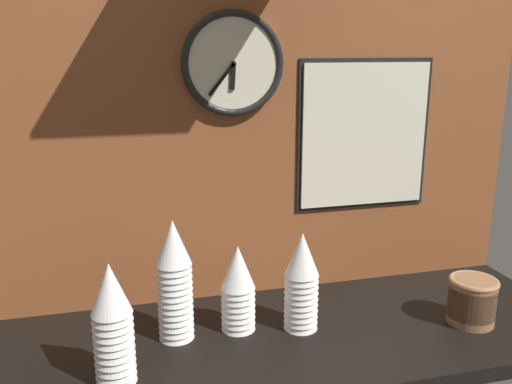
{
  "coord_description": "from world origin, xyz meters",
  "views": [
    {
      "loc": [
        -0.39,
        -1.21,
        0.72
      ],
      "look_at": [
        -0.06,
        0.04,
        0.37
      ],
      "focal_mm": 38.0,
      "sensor_mm": 36.0,
      "label": 1
    }
  ],
  "objects_px": {
    "bowl_stack_far_right": "(472,299)",
    "cup_stack_left": "(113,324)",
    "cup_stack_center_right": "(302,281)",
    "menu_board": "(364,135)",
    "cup_stack_center": "(238,288)",
    "wall_clock": "(233,64)",
    "cup_stack_center_left": "(175,280)"
  },
  "relations": [
    {
      "from": "cup_stack_center",
      "to": "wall_clock",
      "type": "height_order",
      "value": "wall_clock"
    },
    {
      "from": "cup_stack_left",
      "to": "cup_stack_center_left",
      "type": "bearing_deg",
      "value": 45.81
    },
    {
      "from": "bowl_stack_far_right",
      "to": "cup_stack_left",
      "type": "bearing_deg",
      "value": -177.87
    },
    {
      "from": "cup_stack_center_right",
      "to": "cup_stack_left",
      "type": "bearing_deg",
      "value": -165.52
    },
    {
      "from": "cup_stack_center_left",
      "to": "menu_board",
      "type": "height_order",
      "value": "menu_board"
    },
    {
      "from": "cup_stack_left",
      "to": "cup_stack_center",
      "type": "relative_size",
      "value": 1.22
    },
    {
      "from": "cup_stack_center_left",
      "to": "menu_board",
      "type": "xyz_separation_m",
      "value": [
        0.59,
        0.2,
        0.31
      ]
    },
    {
      "from": "cup_stack_left",
      "to": "cup_stack_center_right",
      "type": "bearing_deg",
      "value": 14.48
    },
    {
      "from": "cup_stack_left",
      "to": "cup_stack_center_right",
      "type": "relative_size",
      "value": 1.06
    },
    {
      "from": "wall_clock",
      "to": "menu_board",
      "type": "xyz_separation_m",
      "value": [
        0.4,
        0.01,
        -0.21
      ]
    },
    {
      "from": "cup_stack_left",
      "to": "cup_stack_center_right",
      "type": "xyz_separation_m",
      "value": [
        0.47,
        0.12,
        -0.01
      ]
    },
    {
      "from": "menu_board",
      "to": "cup_stack_center",
      "type": "bearing_deg",
      "value": -155.14
    },
    {
      "from": "wall_clock",
      "to": "menu_board",
      "type": "distance_m",
      "value": 0.45
    },
    {
      "from": "cup_stack_center_right",
      "to": "cup_stack_center",
      "type": "relative_size",
      "value": 1.14
    },
    {
      "from": "cup_stack_center_right",
      "to": "menu_board",
      "type": "bearing_deg",
      "value": 41.03
    },
    {
      "from": "cup_stack_center_right",
      "to": "cup_stack_center",
      "type": "xyz_separation_m",
      "value": [
        -0.16,
        0.04,
        -0.02
      ]
    },
    {
      "from": "cup_stack_left",
      "to": "cup_stack_center",
      "type": "distance_m",
      "value": 0.35
    },
    {
      "from": "cup_stack_center_right",
      "to": "bowl_stack_far_right",
      "type": "bearing_deg",
      "value": -10.99
    },
    {
      "from": "bowl_stack_far_right",
      "to": "wall_clock",
      "type": "bearing_deg",
      "value": 151.47
    },
    {
      "from": "cup_stack_left",
      "to": "menu_board",
      "type": "relative_size",
      "value": 0.63
    },
    {
      "from": "bowl_stack_far_right",
      "to": "cup_stack_center_right",
      "type": "bearing_deg",
      "value": 169.01
    },
    {
      "from": "wall_clock",
      "to": "menu_board",
      "type": "height_order",
      "value": "wall_clock"
    },
    {
      "from": "cup_stack_center",
      "to": "menu_board",
      "type": "height_order",
      "value": "menu_board"
    },
    {
      "from": "cup_stack_center_right",
      "to": "bowl_stack_far_right",
      "type": "distance_m",
      "value": 0.46
    },
    {
      "from": "cup_stack_center_right",
      "to": "cup_stack_center_left",
      "type": "distance_m",
      "value": 0.32
    },
    {
      "from": "cup_stack_center_left",
      "to": "cup_stack_center",
      "type": "relative_size",
      "value": 1.36
    },
    {
      "from": "bowl_stack_far_right",
      "to": "cup_stack_center_left",
      "type": "bearing_deg",
      "value": 171.13
    },
    {
      "from": "cup_stack_center_left",
      "to": "bowl_stack_far_right",
      "type": "xyz_separation_m",
      "value": [
        0.77,
        -0.12,
        -0.09
      ]
    },
    {
      "from": "cup_stack_left",
      "to": "bowl_stack_far_right",
      "type": "height_order",
      "value": "cup_stack_left"
    },
    {
      "from": "cup_stack_center",
      "to": "menu_board",
      "type": "bearing_deg",
      "value": 24.86
    },
    {
      "from": "cup_stack_center_right",
      "to": "menu_board",
      "type": "xyz_separation_m",
      "value": [
        0.27,
        0.24,
        0.33
      ]
    },
    {
      "from": "cup_stack_center_right",
      "to": "cup_stack_center",
      "type": "height_order",
      "value": "cup_stack_center_right"
    }
  ]
}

